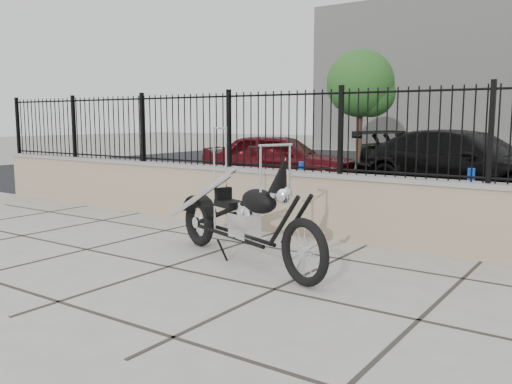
{
  "coord_description": "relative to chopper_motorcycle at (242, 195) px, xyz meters",
  "views": [
    {
      "loc": [
        4.41,
        -4.53,
        1.75
      ],
      "look_at": [
        0.6,
        0.97,
        0.84
      ],
      "focal_mm": 38.0,
      "sensor_mm": 36.0,
      "label": 1
    }
  ],
  "objects": [
    {
      "name": "ground_plane",
      "position": [
        -0.6,
        -0.67,
        -0.84
      ],
      "size": [
        90.0,
        90.0,
        0.0
      ],
      "primitive_type": "plane",
      "color": "#99968E",
      "rests_on": "ground"
    },
    {
      "name": "bollard_a",
      "position": [
        -1.64,
        4.27,
        -0.4
      ],
      "size": [
        0.14,
        0.14,
        0.88
      ],
      "primitive_type": "cylinder",
      "rotation": [
        0.0,
        0.0,
        -0.4
      ],
      "color": "#0B28A9",
      "rests_on": "ground_plane"
    },
    {
      "name": "tree_left",
      "position": [
        -5.7,
        16.16,
        2.48
      ],
      "size": [
        2.8,
        2.8,
        4.73
      ],
      "rotation": [
        0.0,
        0.0,
        0.11
      ],
      "color": "#382619",
      "rests_on": "ground_plane"
    },
    {
      "name": "parking_lot",
      "position": [
        -0.6,
        11.83,
        -0.84
      ],
      "size": [
        30.0,
        30.0,
        0.0
      ],
      "primitive_type": "plane",
      "color": "black",
      "rests_on": "ground"
    },
    {
      "name": "car_black",
      "position": [
        0.83,
        7.27,
        -0.09
      ],
      "size": [
        5.52,
        3.41,
        1.49
      ],
      "primitive_type": "imported",
      "rotation": [
        0.0,
        0.0,
        1.3
      ],
      "color": "black",
      "rests_on": "parking_lot"
    },
    {
      "name": "iron_fence",
      "position": [
        -0.6,
        1.83,
        0.72
      ],
      "size": [
        14.0,
        0.08,
        1.2
      ],
      "primitive_type": "cube",
      "color": "black",
      "rests_on": "retaining_wall"
    },
    {
      "name": "retaining_wall",
      "position": [
        -0.6,
        1.83,
        -0.36
      ],
      "size": [
        14.0,
        0.36,
        0.96
      ],
      "primitive_type": "cube",
      "color": "gray",
      "rests_on": "ground_plane"
    },
    {
      "name": "bollard_b",
      "position": [
        1.77,
        3.71,
        -0.35
      ],
      "size": [
        0.14,
        0.14,
        0.97
      ],
      "primitive_type": "cylinder",
      "rotation": [
        0.0,
        0.0,
        -0.23
      ],
      "color": "blue",
      "rests_on": "ground_plane"
    },
    {
      "name": "car_red",
      "position": [
        -3.68,
        6.68,
        -0.15
      ],
      "size": [
        4.3,
        2.46,
        1.38
      ],
      "primitive_type": "imported",
      "rotation": [
        0.0,
        0.0,
        1.79
      ],
      "color": "#490A0F",
      "rests_on": "parking_lot"
    },
    {
      "name": "chopper_motorcycle",
      "position": [
        0.0,
        0.0,
        0.0
      ],
      "size": [
        2.78,
        1.42,
        1.67
      ],
      "primitive_type": null,
      "rotation": [
        0.0,
        0.0,
        -0.35
      ],
      "color": "black",
      "rests_on": "ground_plane"
    }
  ]
}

